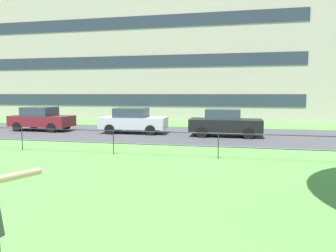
{
  "coord_description": "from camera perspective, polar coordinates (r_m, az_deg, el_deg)",
  "views": [
    {
      "loc": [
        2.52,
        0.39,
        2.42
      ],
      "look_at": [
        1.06,
        7.42,
        1.65
      ],
      "focal_mm": 32.84,
      "sensor_mm": 36.0,
      "label": 1
    }
  ],
  "objects": [
    {
      "name": "street_strip",
      "position": [
        18.4,
        3.78,
        -1.49
      ],
      "size": [
        80.0,
        7.8,
        0.01
      ],
      "primitive_type": "cube",
      "color": "#424247",
      "rests_on": "ground"
    },
    {
      "name": "car_maroon_far_right",
      "position": [
        21.66,
        -22.44,
        1.26
      ],
      "size": [
        4.06,
        1.93,
        1.54
      ],
      "color": "maroon",
      "rests_on": "ground"
    },
    {
      "name": "car_black_far_left",
      "position": [
        17.61,
        10.48,
        0.62
      ],
      "size": [
        4.0,
        1.82,
        1.54
      ],
      "color": "black",
      "rests_on": "ground"
    },
    {
      "name": "apartment_building_background",
      "position": [
        36.19,
        -3.75,
        13.97
      ],
      "size": [
        37.72,
        13.04,
        14.8
      ],
      "color": "#ADA393",
      "rests_on": "ground"
    },
    {
      "name": "park_fence",
      "position": [
        11.76,
        -0.75,
        -2.48
      ],
      "size": [
        28.84,
        0.04,
        1.0
      ],
      "color": "#232328",
      "rests_on": "ground"
    },
    {
      "name": "car_silver_center",
      "position": [
        18.85,
        -6.5,
        1.04
      ],
      "size": [
        4.04,
        1.89,
        1.54
      ],
      "color": "#B7BABF",
      "rests_on": "ground"
    }
  ]
}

